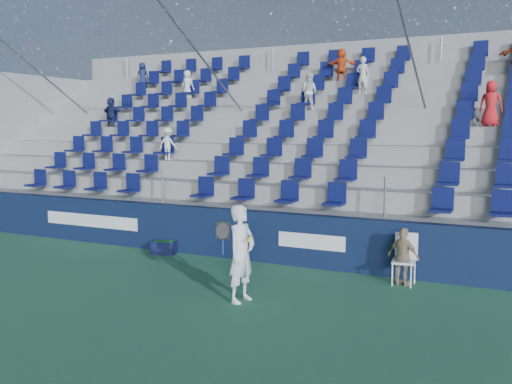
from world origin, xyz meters
TOP-DOWN VIEW (x-y plane):
  - ground at (0.00, 0.00)m, footprint 70.00×70.00m
  - sponsor_wall at (0.00, 3.15)m, footprint 24.00×0.32m
  - grandstand at (-0.00, 8.24)m, footprint 24.00×8.17m
  - tennis_player at (1.24, 0.11)m, footprint 0.69×0.71m
  - line_judge_chair at (3.67, 2.66)m, footprint 0.52×0.53m
  - line_judge at (3.67, 2.50)m, footprint 0.75×0.50m
  - ball_bin at (-2.37, 2.75)m, footprint 0.67×0.53m

SIDE VIEW (x-z plane):
  - ground at x=0.00m, z-range 0.00..0.00m
  - ball_bin at x=-2.37m, z-range 0.01..0.35m
  - line_judge at x=3.67m, z-range 0.00..1.18m
  - line_judge_chair at x=3.67m, z-range 0.07..1.12m
  - sponsor_wall at x=0.00m, z-range 0.00..1.20m
  - tennis_player at x=1.24m, z-range 0.00..1.80m
  - grandstand at x=0.00m, z-range -1.18..5.45m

